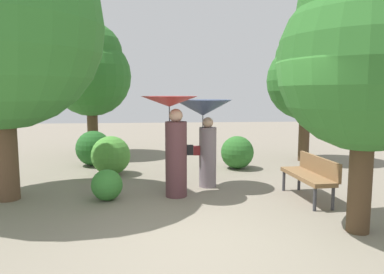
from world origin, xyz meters
TOP-DOWN VIEW (x-y plane):
  - ground_plane at (0.00, 0.00)m, footprint 40.00×40.00m
  - person_left at (-0.42, 2.08)m, footprint 1.10×1.10m
  - person_right at (0.28, 2.76)m, footprint 1.25×1.25m
  - park_bench at (2.21, 1.62)m, footprint 0.58×1.53m
  - tree_near_right at (2.23, -0.04)m, footprint 2.51×2.51m
  - tree_mid_left at (-2.86, 7.20)m, footprint 2.59×2.59m
  - tree_mid_right at (3.68, 5.53)m, footprint 2.30×2.30m
  - bush_path_left at (1.43, 4.59)m, footprint 0.89×0.89m
  - bush_path_right at (-2.54, 5.38)m, footprint 0.99×0.99m
  - bush_behind_bench at (-1.90, 4.16)m, footprint 0.98×0.98m
  - bush_far_side at (-1.70, 1.93)m, footprint 0.60×0.60m

SIDE VIEW (x-z plane):
  - ground_plane at x=0.00m, z-range 0.00..0.00m
  - bush_far_side at x=-1.70m, z-range 0.00..0.60m
  - bush_path_left at x=1.43m, z-range 0.00..0.89m
  - bush_behind_bench at x=-1.90m, z-range 0.00..0.98m
  - bush_path_right at x=-2.54m, z-range 0.00..0.99m
  - park_bench at x=2.21m, z-range 0.10..0.93m
  - person_left at x=-0.42m, z-range 0.31..2.29m
  - person_right at x=0.28m, z-range 0.50..2.41m
  - tree_mid_right at x=3.68m, z-range 0.62..4.59m
  - tree_near_right at x=2.23m, z-range 0.61..4.75m
  - tree_mid_left at x=-2.86m, z-range 0.65..4.96m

